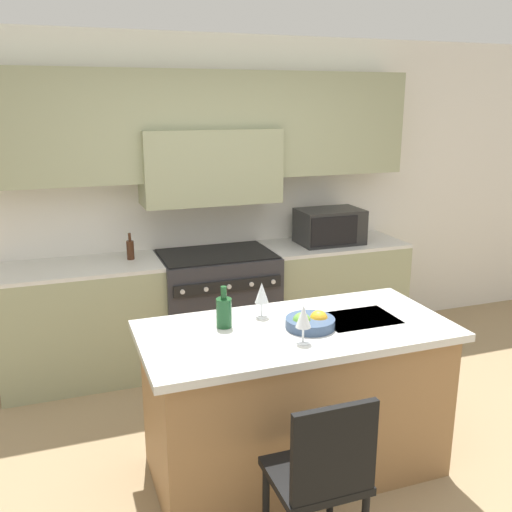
{
  "coord_description": "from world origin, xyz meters",
  "views": [
    {
      "loc": [
        -1.23,
        -2.5,
        2.17
      ],
      "look_at": [
        0.01,
        0.94,
        1.17
      ],
      "focal_mm": 40.0,
      "sensor_mm": 36.0,
      "label": 1
    }
  ],
  "objects_px": {
    "wine_glass_far": "(262,294)",
    "fruit_bowl": "(310,322)",
    "oil_bottle_on_counter": "(130,249)",
    "wine_bottle": "(224,312)",
    "wine_glass_near": "(303,317)",
    "microwave": "(330,226)",
    "range_stove": "(217,307)",
    "island_chair": "(322,474)"
  },
  "relations": [
    {
      "from": "oil_bottle_on_counter",
      "to": "fruit_bowl",
      "type": "bearing_deg",
      "value": -66.1
    },
    {
      "from": "wine_bottle",
      "to": "range_stove",
      "type": "bearing_deg",
      "value": 75.82
    },
    {
      "from": "wine_glass_near",
      "to": "oil_bottle_on_counter",
      "type": "bearing_deg",
      "value": 108.56
    },
    {
      "from": "fruit_bowl",
      "to": "island_chair",
      "type": "bearing_deg",
      "value": -110.32
    },
    {
      "from": "island_chair",
      "to": "wine_glass_near",
      "type": "bearing_deg",
      "value": 75.21
    },
    {
      "from": "wine_glass_far",
      "to": "oil_bottle_on_counter",
      "type": "xyz_separation_m",
      "value": [
        -0.57,
        1.48,
        -0.04
      ]
    },
    {
      "from": "microwave",
      "to": "oil_bottle_on_counter",
      "type": "bearing_deg",
      "value": 178.18
    },
    {
      "from": "wine_bottle",
      "to": "microwave",
      "type": "bearing_deg",
      "value": 46.46
    },
    {
      "from": "fruit_bowl",
      "to": "wine_glass_far",
      "type": "bearing_deg",
      "value": 128.68
    },
    {
      "from": "wine_glass_far",
      "to": "fruit_bowl",
      "type": "height_order",
      "value": "wine_glass_far"
    },
    {
      "from": "range_stove",
      "to": "wine_bottle",
      "type": "relative_size",
      "value": 3.91
    },
    {
      "from": "range_stove",
      "to": "fruit_bowl",
      "type": "relative_size",
      "value": 3.37
    },
    {
      "from": "wine_glass_far",
      "to": "wine_bottle",
      "type": "bearing_deg",
      "value": -164.66
    },
    {
      "from": "microwave",
      "to": "wine_bottle",
      "type": "bearing_deg",
      "value": -133.54
    },
    {
      "from": "range_stove",
      "to": "oil_bottle_on_counter",
      "type": "height_order",
      "value": "oil_bottle_on_counter"
    },
    {
      "from": "wine_bottle",
      "to": "wine_glass_near",
      "type": "distance_m",
      "value": 0.49
    },
    {
      "from": "microwave",
      "to": "fruit_bowl",
      "type": "distance_m",
      "value": 1.94
    },
    {
      "from": "fruit_bowl",
      "to": "range_stove",
      "type": "bearing_deg",
      "value": 92.8
    },
    {
      "from": "range_stove",
      "to": "microwave",
      "type": "xyz_separation_m",
      "value": [
        1.05,
        0.02,
        0.62
      ]
    },
    {
      "from": "fruit_bowl",
      "to": "wine_glass_near",
      "type": "bearing_deg",
      "value": -125.02
    },
    {
      "from": "microwave",
      "to": "wine_glass_far",
      "type": "distance_m",
      "value": 1.85
    },
    {
      "from": "wine_glass_far",
      "to": "oil_bottle_on_counter",
      "type": "relative_size",
      "value": 1.0
    },
    {
      "from": "microwave",
      "to": "wine_glass_far",
      "type": "relative_size",
      "value": 2.59
    },
    {
      "from": "wine_bottle",
      "to": "wine_glass_near",
      "type": "relative_size",
      "value": 1.13
    },
    {
      "from": "wine_bottle",
      "to": "fruit_bowl",
      "type": "height_order",
      "value": "wine_bottle"
    },
    {
      "from": "microwave",
      "to": "wine_glass_far",
      "type": "xyz_separation_m",
      "value": [
        -1.17,
        -1.43,
        -0.03
      ]
    },
    {
      "from": "island_chair",
      "to": "wine_glass_far",
      "type": "distance_m",
      "value": 1.13
    },
    {
      "from": "island_chair",
      "to": "wine_glass_far",
      "type": "height_order",
      "value": "wine_glass_far"
    },
    {
      "from": "wine_glass_far",
      "to": "fruit_bowl",
      "type": "xyz_separation_m",
      "value": [
        0.2,
        -0.25,
        -0.11
      ]
    },
    {
      "from": "wine_bottle",
      "to": "wine_glass_far",
      "type": "bearing_deg",
      "value": 15.34
    },
    {
      "from": "wine_glass_near",
      "to": "oil_bottle_on_counter",
      "type": "relative_size",
      "value": 1.0
    },
    {
      "from": "microwave",
      "to": "range_stove",
      "type": "bearing_deg",
      "value": -178.99
    },
    {
      "from": "island_chair",
      "to": "fruit_bowl",
      "type": "xyz_separation_m",
      "value": [
        0.27,
        0.74,
        0.42
      ]
    },
    {
      "from": "oil_bottle_on_counter",
      "to": "wine_glass_near",
      "type": "bearing_deg",
      "value": -71.44
    },
    {
      "from": "range_stove",
      "to": "fruit_bowl",
      "type": "distance_m",
      "value": 1.73
    },
    {
      "from": "wine_bottle",
      "to": "fruit_bowl",
      "type": "relative_size",
      "value": 0.86
    },
    {
      "from": "microwave",
      "to": "wine_bottle",
      "type": "height_order",
      "value": "microwave"
    },
    {
      "from": "wine_bottle",
      "to": "fruit_bowl",
      "type": "bearing_deg",
      "value": -21.66
    },
    {
      "from": "wine_bottle",
      "to": "oil_bottle_on_counter",
      "type": "height_order",
      "value": "wine_bottle"
    },
    {
      "from": "wine_glass_near",
      "to": "range_stove",
      "type": "bearing_deg",
      "value": 88.61
    },
    {
      "from": "oil_bottle_on_counter",
      "to": "microwave",
      "type": "bearing_deg",
      "value": -1.82
    },
    {
      "from": "microwave",
      "to": "oil_bottle_on_counter",
      "type": "relative_size",
      "value": 2.6
    }
  ]
}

